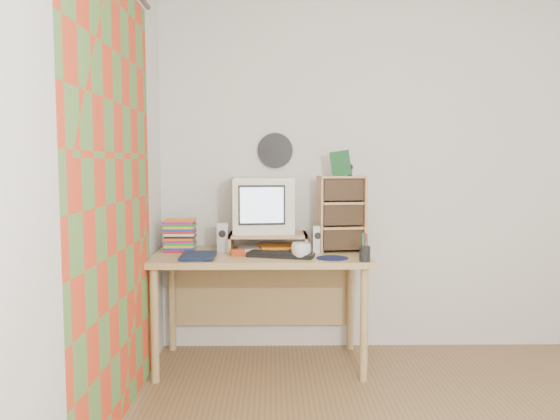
{
  "coord_description": "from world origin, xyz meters",
  "views": [
    {
      "loc": [
        -0.95,
        -2.17,
        1.34
      ],
      "look_at": [
        -0.9,
        1.33,
        1.04
      ],
      "focal_mm": 35.0,
      "sensor_mm": 36.0,
      "label": 1
    }
  ],
  "objects_px": {
    "crt_monitor": "(262,205)",
    "cd_rack": "(341,214)",
    "mug": "(301,251)",
    "dvd_stack": "(180,230)",
    "desk": "(261,272)",
    "keyboard": "(281,255)",
    "diary": "(181,254)"
  },
  "relations": [
    {
      "from": "mug",
      "to": "keyboard",
      "type": "bearing_deg",
      "value": 154.47
    },
    {
      "from": "cd_rack",
      "to": "mug",
      "type": "xyz_separation_m",
      "value": [
        -0.28,
        -0.27,
        -0.2
      ]
    },
    {
      "from": "keyboard",
      "to": "crt_monitor",
      "type": "bearing_deg",
      "value": 127.84
    },
    {
      "from": "mug",
      "to": "crt_monitor",
      "type": "bearing_deg",
      "value": 125.5
    },
    {
      "from": "cd_rack",
      "to": "mug",
      "type": "relative_size",
      "value": 4.08
    },
    {
      "from": "desk",
      "to": "cd_rack",
      "type": "distance_m",
      "value": 0.67
    },
    {
      "from": "mug",
      "to": "dvd_stack",
      "type": "bearing_deg",
      "value": 160.05
    },
    {
      "from": "desk",
      "to": "crt_monitor",
      "type": "xyz_separation_m",
      "value": [
        0.01,
        0.09,
        0.44
      ]
    },
    {
      "from": "diary",
      "to": "desk",
      "type": "bearing_deg",
      "value": 23.19
    },
    {
      "from": "desk",
      "to": "keyboard",
      "type": "distance_m",
      "value": 0.28
    },
    {
      "from": "keyboard",
      "to": "mug",
      "type": "height_order",
      "value": "mug"
    },
    {
      "from": "crt_monitor",
      "to": "cd_rack",
      "type": "bearing_deg",
      "value": -14.35
    },
    {
      "from": "desk",
      "to": "diary",
      "type": "xyz_separation_m",
      "value": [
        -0.49,
        -0.22,
        0.16
      ]
    },
    {
      "from": "dvd_stack",
      "to": "cd_rack",
      "type": "xyz_separation_m",
      "value": [
        1.08,
        -0.02,
        0.11
      ]
    },
    {
      "from": "keyboard",
      "to": "cd_rack",
      "type": "xyz_separation_m",
      "value": [
        0.41,
        0.21,
        0.24
      ]
    },
    {
      "from": "desk",
      "to": "crt_monitor",
      "type": "height_order",
      "value": "crt_monitor"
    },
    {
      "from": "crt_monitor",
      "to": "cd_rack",
      "type": "height_order",
      "value": "cd_rack"
    },
    {
      "from": "keyboard",
      "to": "dvd_stack",
      "type": "xyz_separation_m",
      "value": [
        -0.67,
        0.23,
        0.13
      ]
    },
    {
      "from": "crt_monitor",
      "to": "keyboard",
      "type": "xyz_separation_m",
      "value": [
        0.12,
        -0.29,
        -0.29
      ]
    },
    {
      "from": "keyboard",
      "to": "mug",
      "type": "xyz_separation_m",
      "value": [
        0.13,
        -0.06,
        0.04
      ]
    },
    {
      "from": "keyboard",
      "to": "diary",
      "type": "relative_size",
      "value": 1.61
    },
    {
      "from": "desk",
      "to": "crt_monitor",
      "type": "bearing_deg",
      "value": 82.92
    },
    {
      "from": "desk",
      "to": "mug",
      "type": "xyz_separation_m",
      "value": [
        0.26,
        -0.26,
        0.18
      ]
    },
    {
      "from": "keyboard",
      "to": "mug",
      "type": "relative_size",
      "value": 3.38
    },
    {
      "from": "keyboard",
      "to": "cd_rack",
      "type": "bearing_deg",
      "value": 42.09
    },
    {
      "from": "desk",
      "to": "diary",
      "type": "relative_size",
      "value": 5.36
    },
    {
      "from": "crt_monitor",
      "to": "cd_rack",
      "type": "xyz_separation_m",
      "value": [
        0.53,
        -0.08,
        -0.05
      ]
    },
    {
      "from": "dvd_stack",
      "to": "mug",
      "type": "bearing_deg",
      "value": -20.72
    },
    {
      "from": "desk",
      "to": "keyboard",
      "type": "relative_size",
      "value": 3.33
    },
    {
      "from": "desk",
      "to": "crt_monitor",
      "type": "distance_m",
      "value": 0.45
    },
    {
      "from": "dvd_stack",
      "to": "crt_monitor",
      "type": "bearing_deg",
      "value": 5.08
    },
    {
      "from": "crt_monitor",
      "to": "dvd_stack",
      "type": "bearing_deg",
      "value": 179.75
    }
  ]
}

